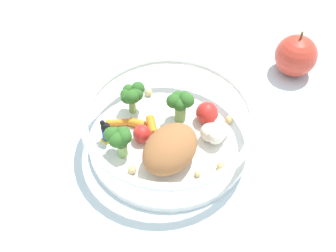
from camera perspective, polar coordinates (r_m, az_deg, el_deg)
ground_plane at (r=0.62m, az=-1.11°, el=-2.68°), size 2.40×2.40×0.00m
food_container at (r=0.60m, az=0.09°, el=-0.39°), size 0.23×0.23×0.06m
loose_apple at (r=0.73m, az=16.03°, el=8.65°), size 0.07×0.07×0.08m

